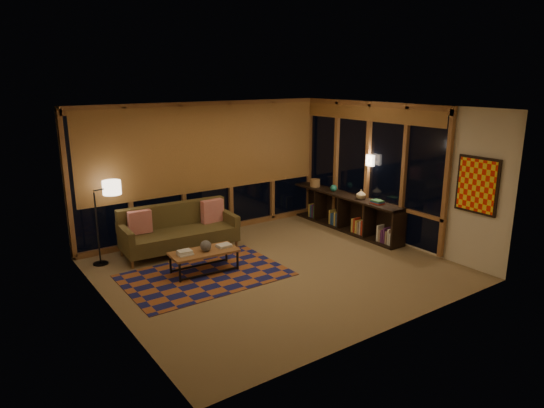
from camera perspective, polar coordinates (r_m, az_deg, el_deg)
floor at (r=8.32m, az=0.52°, el=-7.64°), size 5.50×5.00×0.01m
ceiling at (r=7.71m, az=0.57°, el=11.25°), size 5.50×5.00×0.01m
walls at (r=7.91m, az=0.54°, el=1.44°), size 5.51×5.01×2.70m
window_wall_back at (r=9.94m, az=-7.65°, el=4.08°), size 5.30×0.16×2.60m
window_wall_right at (r=10.08m, az=11.04°, el=4.08°), size 0.16×3.70×2.60m
wall_art at (r=8.60m, az=22.97°, el=2.04°), size 0.06×0.74×0.94m
wall_sconce at (r=9.90m, az=11.48°, el=5.05°), size 0.12×0.18×0.22m
sofa at (r=9.13m, az=-10.83°, el=-3.00°), size 2.14×0.97×0.86m
pillow_left at (r=9.00m, az=-15.28°, el=-2.14°), size 0.42×0.17×0.41m
pillow_right at (r=9.46m, az=-7.04°, el=-0.82°), size 0.45×0.17×0.44m
area_rug at (r=8.14m, az=-7.89°, el=-8.28°), size 2.59×1.73×0.01m
coffee_table at (r=8.21m, az=-7.97°, el=-6.71°), size 1.15×0.58×0.37m
book_stack_a at (r=8.03m, az=-10.25°, el=-5.60°), size 0.28×0.22×0.08m
book_stack_b at (r=8.30m, az=-5.72°, el=-4.87°), size 0.22×0.17×0.04m
ceramic_pot at (r=8.11m, az=-7.79°, el=-4.87°), size 0.22×0.22×0.19m
floor_lamp at (r=8.81m, az=-19.89°, el=-2.28°), size 0.54×0.42×1.44m
bookshelf at (r=10.44m, az=8.48°, el=-0.91°), size 0.40×3.02×0.76m
basket at (r=11.01m, az=5.09°, el=2.49°), size 0.26×0.26×0.17m
teal_bowl at (r=10.58m, az=7.26°, el=1.87°), size 0.17×0.17×0.15m
vase at (r=10.00m, az=10.43°, el=1.15°), size 0.23×0.23×0.21m
shelf_book_stack at (r=9.71m, az=12.29°, el=0.24°), size 0.23×0.28×0.07m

